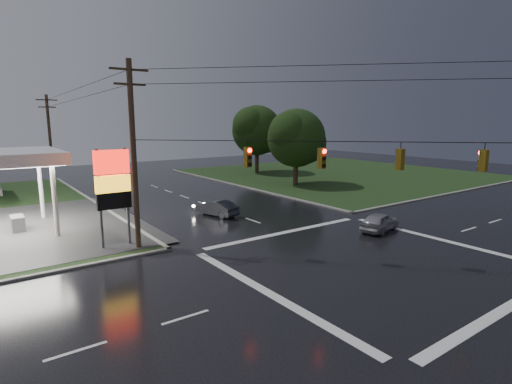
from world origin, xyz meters
TOP-DOWN VIEW (x-y plane):
  - ground at (0.00, 0.00)m, footprint 120.00×120.00m
  - grass_ne at (26.00, 26.00)m, footprint 36.00×36.00m
  - pylon_sign at (-10.50, 10.50)m, footprint 2.00×0.35m
  - utility_pole_nw at (-9.50, 9.50)m, footprint 2.20×0.32m
  - utility_pole_n at (-9.50, 38.00)m, footprint 2.20×0.32m
  - traffic_signals at (0.02, -0.02)m, footprint 26.87×26.87m
  - tree_ne_near at (14.14, 21.99)m, footprint 7.99×6.80m
  - tree_ne_far at (17.15, 33.99)m, footprint 8.46×7.20m
  - car_north at (-1.43, 14.03)m, footprint 2.29×4.08m
  - car_crossing at (5.55, 3.51)m, footprint 4.04×2.36m

SIDE VIEW (x-z plane):
  - ground at x=0.00m, z-range 0.00..0.00m
  - grass_ne at x=26.00m, z-range 0.00..0.08m
  - car_north at x=-1.43m, z-range 0.00..1.27m
  - car_crossing at x=5.55m, z-range 0.00..1.29m
  - pylon_sign at x=-10.50m, z-range 1.01..7.01m
  - utility_pole_n at x=-9.50m, z-range 0.22..10.72m
  - tree_ne_near at x=14.14m, z-range 1.07..10.05m
  - utility_pole_nw at x=-9.50m, z-range 0.22..11.22m
  - tree_ne_far at x=17.15m, z-range 1.28..11.08m
  - traffic_signals at x=0.02m, z-range 5.75..7.22m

